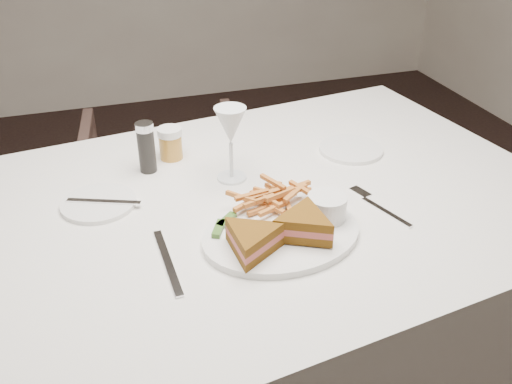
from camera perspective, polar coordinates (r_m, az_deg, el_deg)
The scene contains 3 objects.
table at distance 1.47m, azimuth -0.61°, elevation -13.38°, with size 1.39×0.92×0.75m, color silver.
chair_far at distance 2.21m, azimuth -9.03°, elevation 0.55°, with size 0.59×0.55×0.60m, color #47322B.
table_setting at distance 1.18m, azimuth 0.27°, elevation -0.64°, with size 0.79×0.58×0.18m.
Camera 1 is at (0.09, -1.07, 1.40)m, focal length 40.00 mm.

